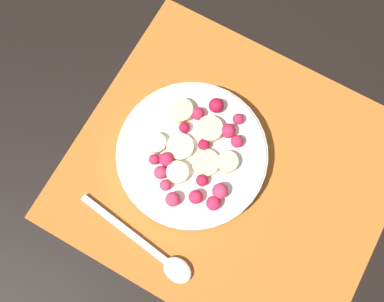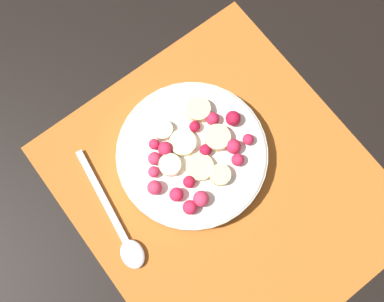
{
  "view_description": "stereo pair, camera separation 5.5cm",
  "coord_description": "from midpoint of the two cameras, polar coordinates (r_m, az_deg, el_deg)",
  "views": [
    {
      "loc": [
        0.01,
        -0.13,
        0.57
      ],
      "look_at": [
        -0.06,
        -0.01,
        0.04
      ],
      "focal_mm": 40.0,
      "sensor_mm": 36.0,
      "label": 1
    },
    {
      "loc": [
        0.05,
        -0.09,
        0.57
      ],
      "look_at": [
        -0.06,
        -0.01,
        0.04
      ],
      "focal_mm": 40.0,
      "sensor_mm": 36.0,
      "label": 2
    }
  ],
  "objects": [
    {
      "name": "fruit_bowl",
      "position": [
        0.56,
        -2.67,
        -0.96
      ],
      "size": [
        0.2,
        0.2,
        0.05
      ],
      "color": "silver",
      "rests_on": "placemat"
    },
    {
      "name": "ground_plane",
      "position": [
        0.58,
        2.63,
        -3.34
      ],
      "size": [
        3.0,
        3.0,
        0.0
      ],
      "primitive_type": "plane",
      "color": "black"
    },
    {
      "name": "placemat",
      "position": [
        0.58,
        2.65,
        -3.29
      ],
      "size": [
        0.42,
        0.38,
        0.01
      ],
      "color": "#B26023",
      "rests_on": "ground_plane"
    },
    {
      "name": "spoon",
      "position": [
        0.57,
        -7.37,
        -14.16
      ],
      "size": [
        0.18,
        0.04,
        0.01
      ],
      "rotation": [
        0.0,
        0.0,
        6.15
      ],
      "color": "silver",
      "rests_on": "placemat"
    }
  ]
}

